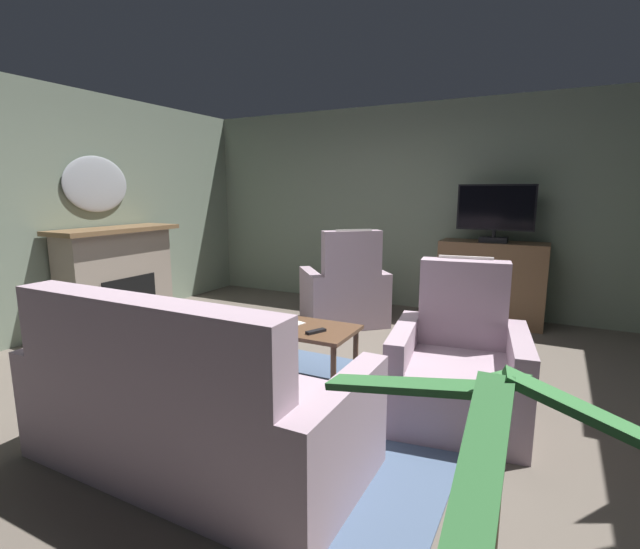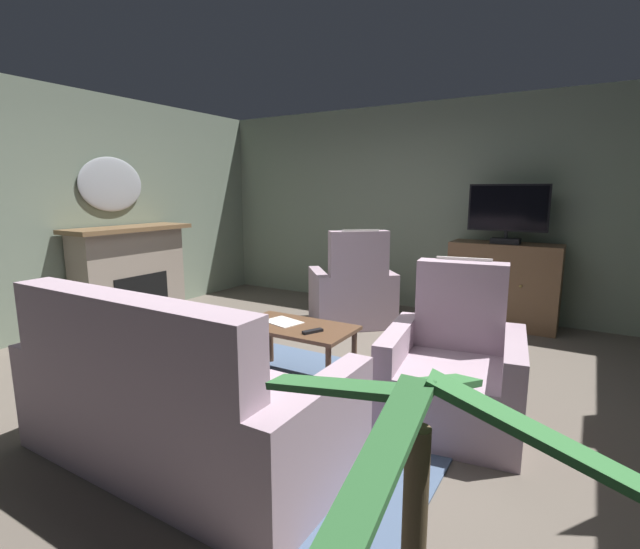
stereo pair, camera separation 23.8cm
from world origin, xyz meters
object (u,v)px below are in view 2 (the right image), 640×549
(coffee_table, at_px, (296,332))
(cat, at_px, (215,329))
(armchair_angled_to_table, at_px, (453,374))
(fireplace, at_px, (132,277))
(tv_cabinet, at_px, (503,287))
(sofa_floral, at_px, (177,407))
(wall_mirror_oval, at_px, (111,184))
(television, at_px, (508,212))
(armchair_by_fireplace, at_px, (353,295))
(tv_remote, at_px, (313,331))
(folded_newspaper, at_px, (283,322))

(coffee_table, bearing_deg, cat, 161.66)
(armchair_angled_to_table, height_order, cat, armchair_angled_to_table)
(fireplace, distance_m, cat, 1.40)
(tv_cabinet, xyz_separation_m, sofa_floral, (-1.12, -3.86, -0.13))
(coffee_table, bearing_deg, armchair_angled_to_table, -1.42)
(wall_mirror_oval, bearing_deg, television, 26.25)
(television, bearing_deg, armchair_angled_to_table, -87.47)
(coffee_table, bearing_deg, armchair_by_fireplace, 101.46)
(tv_remote, bearing_deg, wall_mirror_oval, 105.45)
(tv_cabinet, relative_size, armchair_by_fireplace, 0.98)
(armchair_by_fireplace, distance_m, armchair_angled_to_table, 2.39)
(wall_mirror_oval, height_order, television, wall_mirror_oval)
(tv_cabinet, bearing_deg, wall_mirror_oval, -153.16)
(folded_newspaper, xyz_separation_m, armchair_by_fireplace, (-0.20, 1.68, -0.12))
(television, bearing_deg, sofa_floral, -106.45)
(tv_cabinet, relative_size, coffee_table, 1.26)
(wall_mirror_oval, bearing_deg, coffee_table, -8.95)
(tv_remote, distance_m, armchair_angled_to_table, 1.09)
(television, bearing_deg, fireplace, -152.31)
(tv_cabinet, xyz_separation_m, television, (0.00, -0.05, 0.86))
(television, xyz_separation_m, folded_newspaper, (-1.33, -2.47, -0.85))
(sofa_floral, height_order, cat, sofa_floral)
(armchair_angled_to_table, bearing_deg, television, 92.53)
(television, distance_m, armchair_angled_to_table, 2.71)
(wall_mirror_oval, bearing_deg, armchair_by_fireplace, 25.68)
(folded_newspaper, relative_size, armchair_by_fireplace, 0.25)
(tv_cabinet, height_order, television, television)
(fireplace, xyz_separation_m, television, (3.87, 2.03, 0.78))
(wall_mirror_oval, bearing_deg, sofa_floral, -30.75)
(fireplace, xyz_separation_m, folded_newspaper, (2.54, -0.44, -0.07))
(coffee_table, distance_m, folded_newspaper, 0.16)
(coffee_table, bearing_deg, television, 64.64)
(sofa_floral, bearing_deg, television, 73.55)
(armchair_angled_to_table, bearing_deg, sofa_floral, -133.89)
(fireplace, height_order, tv_remote, fireplace)
(armchair_by_fireplace, bearing_deg, folded_newspaper, -83.35)
(tv_cabinet, height_order, armchair_by_fireplace, armchair_by_fireplace)
(fireplace, bearing_deg, cat, -0.62)
(folded_newspaper, height_order, armchair_angled_to_table, armchair_angled_to_table)
(fireplace, relative_size, folded_newspaper, 5.02)
(television, xyz_separation_m, sofa_floral, (-1.12, -3.81, -0.99))
(sofa_floral, bearing_deg, wall_mirror_oval, 149.25)
(fireplace, distance_m, armchair_angled_to_table, 4.01)
(tv_cabinet, bearing_deg, folded_newspaper, -117.83)
(wall_mirror_oval, xyz_separation_m, television, (4.12, 2.03, -0.31))
(folded_newspaper, height_order, sofa_floral, sofa_floral)
(fireplace, bearing_deg, sofa_floral, -32.98)
(armchair_by_fireplace, bearing_deg, television, 27.21)
(tv_remote, relative_size, sofa_floral, 0.09)
(folded_newspaper, bearing_deg, television, 75.70)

